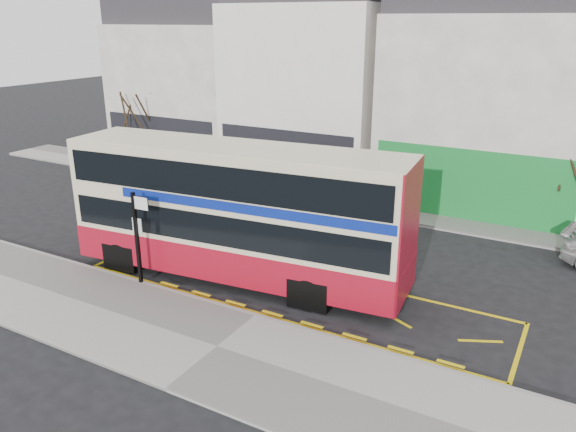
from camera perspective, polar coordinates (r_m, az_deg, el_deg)
The scene contains 13 objects.
ground at distance 17.02m, azimuth -2.60°, elevation -9.85°, with size 120.00×120.00×0.00m, color black.
pavement at distance 15.36m, azimuth -7.23°, elevation -13.21°, with size 40.00×4.00×0.15m, color #999691.
kerb at distance 16.71m, azimuth -3.29°, elevation -10.17°, with size 40.00×0.15×0.15m, color gray.
far_pavement at distance 26.19m, azimuth 10.14°, elevation 0.78°, with size 50.00×3.00×0.15m, color #999691.
road_markings at distance 18.23m, azimuth 0.07°, elevation -7.69°, with size 14.00×3.40×0.01m, color yellow, non-canonical shape.
terrace_far_left at distance 35.06m, azimuth -8.82°, elevation 13.50°, with size 8.00×8.01×10.80m.
terrace_left at distance 30.79m, azimuth 3.36°, elevation 13.82°, with size 8.00×8.01×11.80m.
terrace_green_shop at distance 28.09m, azimuth 20.44°, elevation 11.62°, with size 9.00×8.01×11.30m.
double_decker_bus at distance 18.35m, azimuth -5.10°, elevation 0.49°, with size 11.55×3.72×4.53m.
bus_stop_post at distance 18.41m, azimuth -15.01°, elevation -1.37°, with size 0.77×0.14×3.07m.
car_silver at distance 27.26m, azimuth -7.77°, elevation 2.96°, with size 1.58×3.92×1.34m, color silver.
car_grey at distance 24.14m, azimuth 5.71°, elevation 0.87°, with size 1.42×4.07×1.34m, color #36383D.
street_tree_left at distance 32.90m, azimuth -15.16°, elevation 11.06°, with size 2.65×2.65×5.72m.
Camera 1 is at (7.90, -12.57, 8.32)m, focal length 35.00 mm.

